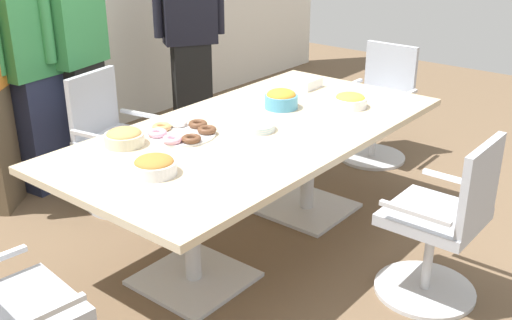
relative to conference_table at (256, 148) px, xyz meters
The scene contains 15 objects.
ground_plane 0.63m from the conference_table, ahead, with size 10.00×10.00×0.01m, color brown.
conference_table is the anchor object (origin of this frame).
office_chair_0 1.71m from the conference_table, ahead, with size 0.54×0.54×0.91m.
office_chair_1 1.13m from the conference_table, 98.94° to the left, with size 0.63×0.63×0.91m.
office_chair_3 1.13m from the conference_table, 81.56° to the right, with size 0.54×0.54×0.91m.
person_standing_1 1.74m from the conference_table, 101.57° to the left, with size 0.62×0.27×1.77m.
person_standing_2 1.66m from the conference_table, 90.52° to the left, with size 0.61×0.31×1.83m.
person_standing_3 2.00m from the conference_table, 55.46° to the left, with size 0.56×0.42×1.74m.
snack_bowl_cookies 0.77m from the conference_table, 149.51° to the left, with size 0.21×0.21×0.09m.
snack_bowl_chips_orange 0.45m from the conference_table, 15.98° to the left, with size 0.21×0.21×0.12m.
snack_bowl_chips_yellow 0.73m from the conference_table, 17.77° to the right, with size 0.21×0.21×0.09m.
snack_bowl_pretzels 0.82m from the conference_table, behind, with size 0.22×0.22×0.09m.
donut_platter 0.46m from the conference_table, 144.98° to the left, with size 0.38×0.37×0.04m.
plate_stack 0.15m from the conference_table, 135.21° to the right, with size 0.21×0.21×0.04m.
napkin_pile 0.91m from the conference_table, 17.13° to the left, with size 0.19×0.19×0.07m, color white.
Camera 1 is at (-2.59, -2.10, 1.96)m, focal length 43.21 mm.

